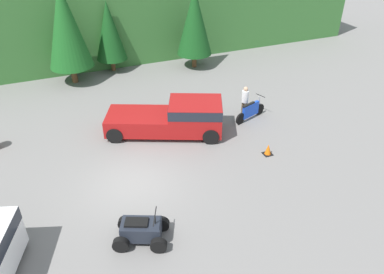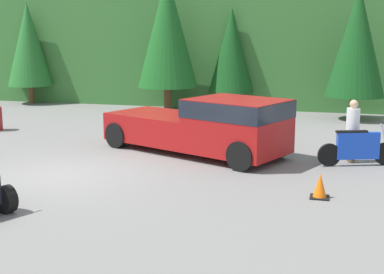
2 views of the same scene
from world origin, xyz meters
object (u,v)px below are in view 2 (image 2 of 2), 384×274
(pickup_truck_red, at_px, (209,124))
(traffic_cone, at_px, (320,187))
(dirt_bike, at_px, (358,148))
(rider_person, at_px, (353,128))

(pickup_truck_red, relative_size, traffic_cone, 11.10)
(dirt_bike, xyz_separation_m, rider_person, (-0.16, 0.42, 0.47))
(dirt_bike, relative_size, rider_person, 1.20)
(dirt_bike, xyz_separation_m, traffic_cone, (-0.91, -3.25, -0.24))
(pickup_truck_red, distance_m, dirt_bike, 4.27)
(pickup_truck_red, xyz_separation_m, dirt_bike, (4.24, -0.21, -0.44))
(rider_person, relative_size, traffic_cone, 3.21)
(dirt_bike, height_order, traffic_cone, dirt_bike)
(traffic_cone, bearing_deg, dirt_bike, 74.29)
(rider_person, bearing_deg, traffic_cone, -111.55)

